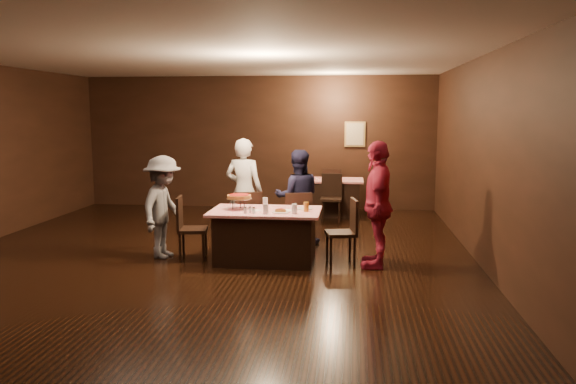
{
  "coord_description": "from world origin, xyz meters",
  "views": [
    {
      "loc": [
        2.15,
        -7.69,
        2.19
      ],
      "look_at": [
        1.2,
        0.58,
        1.0
      ],
      "focal_mm": 35.0,
      "sensor_mm": 36.0,
      "label": 1
    }
  ],
  "objects_px": {
    "diner_white_jacket": "(244,191)",
    "diner_navy_hoodie": "(298,197)",
    "glass_front_right": "(294,209)",
    "chair_far_right": "(298,221)",
    "chair_end_right": "(341,232)",
    "chair_back_near": "(331,198)",
    "glass_front_left": "(266,209)",
    "glass_back": "(265,202)",
    "glass_amber": "(306,207)",
    "diner_grey_knit": "(163,207)",
    "main_table": "(266,236)",
    "chair_end_left": "(193,228)",
    "chair_back_far": "(333,189)",
    "plate_empty": "(304,209)",
    "pizza_stand": "(239,197)",
    "back_table": "(332,197)",
    "chair_far_left": "(248,220)",
    "diner_red_shirt": "(377,205)"
  },
  "relations": [
    {
      "from": "diner_white_jacket",
      "to": "diner_navy_hoodie",
      "type": "height_order",
      "value": "diner_white_jacket"
    },
    {
      "from": "diner_white_jacket",
      "to": "glass_front_right",
      "type": "relative_size",
      "value": 12.6
    },
    {
      "from": "chair_far_right",
      "to": "chair_end_right",
      "type": "xyz_separation_m",
      "value": [
        0.7,
        -0.75,
        0.0
      ]
    },
    {
      "from": "diner_white_jacket",
      "to": "chair_back_near",
      "type": "bearing_deg",
      "value": -113.22
    },
    {
      "from": "glass_front_left",
      "to": "glass_back",
      "type": "height_order",
      "value": "same"
    },
    {
      "from": "glass_front_left",
      "to": "glass_amber",
      "type": "xyz_separation_m",
      "value": [
        0.55,
        0.25,
        0.0
      ]
    },
    {
      "from": "chair_back_near",
      "to": "diner_grey_knit",
      "type": "distance_m",
      "value": 3.97
    },
    {
      "from": "main_table",
      "to": "chair_back_near",
      "type": "bearing_deg",
      "value": 75.43
    },
    {
      "from": "chair_end_left",
      "to": "glass_front_left",
      "type": "relative_size",
      "value": 6.79
    },
    {
      "from": "diner_white_jacket",
      "to": "glass_front_left",
      "type": "relative_size",
      "value": 12.6
    },
    {
      "from": "main_table",
      "to": "diner_grey_knit",
      "type": "relative_size",
      "value": 1.03
    },
    {
      "from": "diner_grey_knit",
      "to": "chair_back_far",
      "type": "bearing_deg",
      "value": -20.17
    },
    {
      "from": "chair_end_left",
      "to": "plate_empty",
      "type": "xyz_separation_m",
      "value": [
        1.65,
        0.15,
        0.3
      ]
    },
    {
      "from": "pizza_stand",
      "to": "glass_back",
      "type": "xyz_separation_m",
      "value": [
        0.35,
        0.25,
        -0.11
      ]
    },
    {
      "from": "chair_end_left",
      "to": "chair_back_far",
      "type": "bearing_deg",
      "value": -31.8
    },
    {
      "from": "back_table",
      "to": "glass_front_right",
      "type": "height_order",
      "value": "glass_front_right"
    },
    {
      "from": "chair_far_left",
      "to": "diner_red_shirt",
      "type": "xyz_separation_m",
      "value": [
        2.01,
        -0.84,
        0.42
      ]
    },
    {
      "from": "chair_end_right",
      "to": "glass_amber",
      "type": "distance_m",
      "value": 0.62
    },
    {
      "from": "glass_back",
      "to": "diner_grey_knit",
      "type": "bearing_deg",
      "value": -171.53
    },
    {
      "from": "plate_empty",
      "to": "chair_far_right",
      "type": "bearing_deg",
      "value": 104.04
    },
    {
      "from": "diner_red_shirt",
      "to": "plate_empty",
      "type": "xyz_separation_m",
      "value": [
        -1.06,
        0.24,
        -0.12
      ]
    },
    {
      "from": "glass_front_right",
      "to": "chair_end_right",
      "type": "bearing_deg",
      "value": 21.04
    },
    {
      "from": "main_table",
      "to": "chair_far_right",
      "type": "distance_m",
      "value": 0.85
    },
    {
      "from": "diner_navy_hoodie",
      "to": "glass_back",
      "type": "distance_m",
      "value": 0.99
    },
    {
      "from": "main_table",
      "to": "chair_end_right",
      "type": "distance_m",
      "value": 1.1
    },
    {
      "from": "glass_amber",
      "to": "chair_end_left",
      "type": "bearing_deg",
      "value": 178.32
    },
    {
      "from": "chair_end_right",
      "to": "diner_white_jacket",
      "type": "relative_size",
      "value": 0.54
    },
    {
      "from": "pizza_stand",
      "to": "glass_back",
      "type": "height_order",
      "value": "pizza_stand"
    },
    {
      "from": "diner_white_jacket",
      "to": "plate_empty",
      "type": "distance_m",
      "value": 1.5
    },
    {
      "from": "chair_back_far",
      "to": "plate_empty",
      "type": "relative_size",
      "value": 3.8
    },
    {
      "from": "chair_far_left",
      "to": "chair_far_right",
      "type": "relative_size",
      "value": 1.0
    },
    {
      "from": "diner_white_jacket",
      "to": "chair_back_far",
      "type": "bearing_deg",
      "value": -101.66
    },
    {
      "from": "glass_front_left",
      "to": "glass_front_right",
      "type": "height_order",
      "value": "same"
    },
    {
      "from": "plate_empty",
      "to": "chair_far_left",
      "type": "bearing_deg",
      "value": 147.72
    },
    {
      "from": "chair_back_far",
      "to": "diner_white_jacket",
      "type": "relative_size",
      "value": 0.54
    },
    {
      "from": "chair_end_right",
      "to": "chair_end_left",
      "type": "bearing_deg",
      "value": -101.56
    },
    {
      "from": "chair_end_left",
      "to": "diner_white_jacket",
      "type": "distance_m",
      "value": 1.35
    },
    {
      "from": "chair_end_right",
      "to": "glass_amber",
      "type": "height_order",
      "value": "chair_end_right"
    },
    {
      "from": "plate_empty",
      "to": "glass_front_right",
      "type": "height_order",
      "value": "glass_front_right"
    },
    {
      "from": "chair_back_far",
      "to": "glass_amber",
      "type": "height_order",
      "value": "chair_back_far"
    },
    {
      "from": "main_table",
      "to": "glass_front_left",
      "type": "bearing_deg",
      "value": -80.54
    },
    {
      "from": "diner_navy_hoodie",
      "to": "glass_back",
      "type": "height_order",
      "value": "diner_navy_hoodie"
    },
    {
      "from": "chair_far_right",
      "to": "glass_amber",
      "type": "bearing_deg",
      "value": 93.92
    },
    {
      "from": "glass_amber",
      "to": "diner_red_shirt",
      "type": "bearing_deg",
      "value": -2.45
    },
    {
      "from": "chair_far_left",
      "to": "plate_empty",
      "type": "height_order",
      "value": "chair_far_left"
    },
    {
      "from": "back_table",
      "to": "pizza_stand",
      "type": "distance_m",
      "value": 4.1
    },
    {
      "from": "back_table",
      "to": "plate_empty",
      "type": "xyz_separation_m",
      "value": [
        -0.29,
        -3.77,
        0.39
      ]
    },
    {
      "from": "glass_back",
      "to": "plate_empty",
      "type": "bearing_deg",
      "value": -14.04
    },
    {
      "from": "chair_end_left",
      "to": "diner_grey_knit",
      "type": "bearing_deg",
      "value": 72.44
    },
    {
      "from": "chair_back_far",
      "to": "back_table",
      "type": "bearing_deg",
      "value": 100.55
    }
  ]
}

